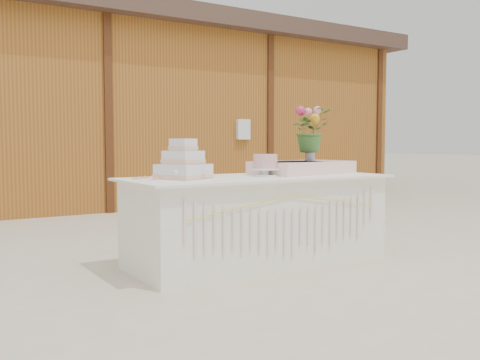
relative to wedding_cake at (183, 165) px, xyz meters
name	(u,v)px	position (x,y,z in m)	size (l,w,h in m)	color
ground	(258,262)	(0.70, -0.07, -0.88)	(80.00, 80.00, 0.00)	beige
barn	(71,109)	(0.69, 5.92, 0.79)	(12.60, 4.60, 3.30)	#935A1E
cake_table	(258,219)	(0.70, -0.08, -0.50)	(2.40, 1.00, 0.77)	white
wedding_cake	(183,165)	(0.00, 0.00, 0.00)	(0.48, 0.48, 0.33)	silver
pink_cake_stand	(265,164)	(0.77, -0.08, 0.00)	(0.27, 0.27, 0.20)	white
satin_runner	(302,167)	(1.29, 0.04, -0.05)	(0.96, 0.55, 0.12)	#F6CEC6
flower_vase	(310,154)	(1.40, 0.06, 0.07)	(0.10, 0.10, 0.13)	#A4A4A8
bouquet	(310,125)	(1.40, 0.06, 0.36)	(0.38, 0.33, 0.43)	#3A6729
loose_flowers	(149,178)	(-0.28, 0.07, -0.10)	(0.15, 0.37, 0.02)	pink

